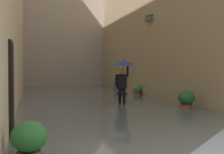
% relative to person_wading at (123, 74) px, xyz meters
% --- Properties ---
extents(ground_plane, '(60.00, 60.00, 0.00)m').
position_rel_person_wading_xyz_m(ground_plane, '(0.95, -2.21, -1.39)').
color(ground_plane, slate).
extents(flood_water, '(7.16, 27.37, 0.20)m').
position_rel_person_wading_xyz_m(flood_water, '(0.95, -2.21, -1.29)').
color(flood_water, '#515B60').
rests_on(flood_water, ground_plane).
extents(building_facade_far, '(9.96, 1.80, 10.92)m').
position_rel_person_wading_xyz_m(building_facade_far, '(0.95, -13.80, 4.07)').
color(building_facade_far, '#A89989').
rests_on(building_facade_far, ground_plane).
extents(person_wading, '(0.95, 0.95, 2.05)m').
position_rel_person_wading_xyz_m(person_wading, '(0.00, 0.00, 0.00)').
color(person_wading, '#2D2319').
rests_on(person_wading, ground_plane).
extents(potted_plant_mid_left, '(0.51, 0.51, 0.75)m').
position_rel_person_wading_xyz_m(potted_plant_mid_left, '(-1.98, -3.77, -0.98)').
color(potted_plant_mid_left, '#9E563D').
rests_on(potted_plant_mid_left, ground_plane).
extents(potted_plant_mid_right, '(0.57, 0.57, 0.79)m').
position_rel_person_wading_xyz_m(potted_plant_mid_right, '(3.74, 7.22, -0.93)').
color(potted_plant_mid_right, '#66605B').
rests_on(potted_plant_mid_right, ground_plane).
extents(potted_plant_near_left, '(0.56, 0.56, 0.97)m').
position_rel_person_wading_xyz_m(potted_plant_near_left, '(-1.83, -7.03, -0.84)').
color(potted_plant_near_left, brown).
rests_on(potted_plant_near_left, ground_plane).
extents(potted_plant_far_left, '(0.61, 0.61, 0.82)m').
position_rel_person_wading_xyz_m(potted_plant_far_left, '(-1.70, 2.23, -0.91)').
color(potted_plant_far_left, brown).
rests_on(potted_plant_far_left, ground_plane).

